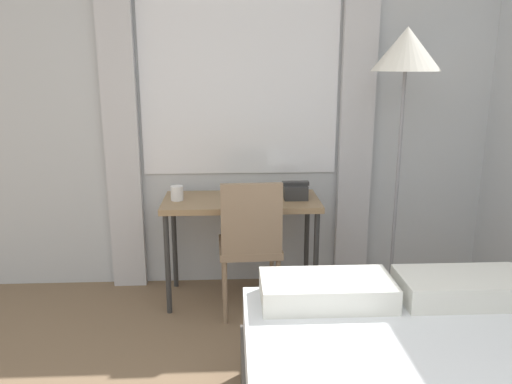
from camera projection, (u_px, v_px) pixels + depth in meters
wall_back_with_window at (243, 104)px, 3.58m from camera, size 4.62×0.13×2.70m
desk at (241, 209)px, 3.43m from camera, size 1.06×0.50×0.73m
desk_chair at (250, 240)px, 3.21m from camera, size 0.42×0.42×0.93m
standing_lamp at (406, 65)px, 3.14m from camera, size 0.44×0.44×1.85m
telephone at (295, 191)px, 3.42m from camera, size 0.18×0.16×0.12m
book at (253, 199)px, 3.37m from camera, size 0.33×0.26×0.02m
mug at (177, 193)px, 3.37m from camera, size 0.09×0.09×0.10m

